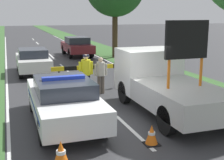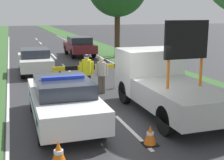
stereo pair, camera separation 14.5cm
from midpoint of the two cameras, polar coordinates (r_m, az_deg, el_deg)
name	(u,v)px [view 2 (the right image)]	position (r m, az deg, el deg)	size (l,w,h in m)	color
ground_plane	(119,119)	(10.44, 1.76, -7.17)	(160.00, 160.00, 0.00)	#333335
lane_markings	(62,64)	(21.99, -8.99, 3.00)	(7.15, 53.89, 0.01)	silver
grass_verge_right	(102,49)	(30.68, -1.66, 5.74)	(3.15, 120.00, 0.03)	#38602D
police_car	(63,99)	(10.02, -8.55, -3.53)	(1.89, 4.97, 1.55)	white
work_truck	(164,83)	(11.23, 9.82, -0.46)	(2.20, 5.38, 3.25)	white
road_barrier	(90,69)	(14.26, -3.75, 2.01)	(3.44, 0.08, 1.13)	black
police_officer	(87,71)	(13.32, -4.34, 1.67)	(0.63, 0.40, 1.74)	#191E38
pedestrian_civilian	(102,72)	(13.48, -1.62, 1.39)	(0.57, 0.36, 1.60)	brown
traffic_cone_near_police	(150,135)	(8.50, 7.48, -9.96)	(0.40, 0.40, 0.55)	black
traffic_cone_centre_front	(59,154)	(7.40, -9.17, -13.18)	(0.46, 0.46, 0.63)	black
traffic_cone_near_truck	(147,80)	(15.24, 6.76, 0.04)	(0.40, 0.40, 0.56)	black
traffic_cone_behind_barrier	(80,81)	(14.97, -5.59, -0.14)	(0.41, 0.41, 0.57)	black
traffic_cone_lane_edge	(149,86)	(14.10, 7.01, -1.07)	(0.36, 0.36, 0.51)	black
queued_car_van_white	(35,60)	(18.70, -13.73, 3.53)	(1.76, 4.34, 1.44)	silver
queued_car_wagon_maroon	(79,46)	(25.78, -5.81, 6.24)	(1.92, 4.58, 1.55)	maroon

